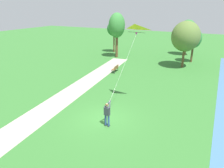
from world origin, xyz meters
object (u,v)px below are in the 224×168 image
at_px(person_kite_flyer, 107,112).
at_px(tree_behind_path, 194,39).
at_px(tree_treeline_right, 186,36).
at_px(tree_lakeside_far, 114,29).
at_px(flying_kite, 135,31).
at_px(tree_horizon_far, 187,33).
at_px(tree_treeline_left, 117,26).
at_px(park_bench_near_walkway, 115,68).

xyz_separation_m(person_kite_flyer, tree_behind_path, (2.69, 21.62, 2.47)).
xyz_separation_m(person_kite_flyer, tree_treeline_right, (2.01, 18.03, 3.15)).
height_order(tree_treeline_right, tree_lakeside_far, tree_treeline_right).
bearing_deg(flying_kite, tree_horizon_far, 87.90).
bearing_deg(tree_treeline_left, park_bench_near_walkway, -65.01).
bearing_deg(person_kite_flyer, tree_behind_path, 82.90).
distance_m(park_bench_near_walkway, tree_lakeside_far, 13.01).
xyz_separation_m(person_kite_flyer, tree_horizon_far, (1.02, 26.29, 2.68)).
xyz_separation_m(person_kite_flyer, park_bench_near_walkway, (-5.18, 11.78, -0.54)).
distance_m(flying_kite, tree_treeline_left, 17.87).
bearing_deg(tree_behind_path, person_kite_flyer, -97.10).
xyz_separation_m(flying_kite, tree_behind_path, (2.48, 17.55, -2.66)).
relative_size(person_kite_flyer, tree_behind_path, 0.37).
relative_size(tree_horizon_far, tree_treeline_right, 0.95).
bearing_deg(tree_lakeside_far, tree_treeline_left, -57.14).
xyz_separation_m(flying_kite, tree_horizon_far, (0.81, 22.21, -2.44)).
xyz_separation_m(tree_behind_path, tree_horizon_far, (-1.67, 4.67, 0.22)).
bearing_deg(tree_behind_path, flying_kite, -98.05).
relative_size(tree_behind_path, tree_treeline_right, 0.80).
relative_size(park_bench_near_walkway, tree_lakeside_far, 0.28).
distance_m(person_kite_flyer, tree_behind_path, 21.93).
distance_m(tree_treeline_right, tree_lakeside_far, 13.84).
bearing_deg(tree_lakeside_far, person_kite_flyer, -64.39).
relative_size(flying_kite, park_bench_near_walkway, 3.09).
height_order(person_kite_flyer, tree_treeline_left, tree_treeline_left).
distance_m(tree_horizon_far, tree_treeline_left, 12.00).
relative_size(tree_horizon_far, tree_lakeside_far, 1.09).
bearing_deg(tree_treeline_right, tree_treeline_left, 172.37).
relative_size(flying_kite, tree_behind_path, 0.96).
height_order(flying_kite, tree_behind_path, flying_kite).
bearing_deg(tree_behind_path, park_bench_near_walkway, -128.69).
bearing_deg(park_bench_near_walkway, flying_kite, -55.03).
distance_m(park_bench_near_walkway, tree_behind_path, 12.95).
distance_m(person_kite_flyer, park_bench_near_walkway, 12.89).
relative_size(tree_behind_path, tree_treeline_left, 0.70).
distance_m(person_kite_flyer, tree_lakeside_far, 25.54).
relative_size(person_kite_flyer, tree_treeline_left, 0.26).
distance_m(person_kite_flyer, flying_kite, 6.55).
xyz_separation_m(park_bench_near_walkway, tree_horizon_far, (6.21, 14.50, 3.22)).
bearing_deg(tree_treeline_left, flying_kite, -59.76).
height_order(flying_kite, tree_horizon_far, flying_kite).
bearing_deg(tree_treeline_right, tree_behind_path, 79.26).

